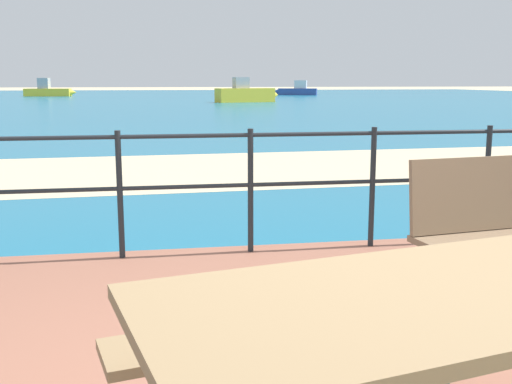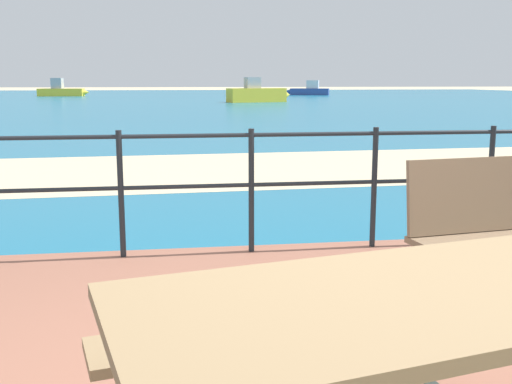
% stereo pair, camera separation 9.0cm
% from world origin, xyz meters
% --- Properties ---
extents(sea_water, '(90.00, 90.00, 0.01)m').
position_xyz_m(sea_water, '(0.00, 40.00, 0.01)').
color(sea_water, '#196B8E').
rests_on(sea_water, ground).
extents(beach_strip, '(54.12, 6.29, 0.01)m').
position_xyz_m(beach_strip, '(0.00, 7.27, 0.01)').
color(beach_strip, beige).
rests_on(beach_strip, ground).
extents(picnic_table, '(1.83, 1.74, 0.77)m').
position_xyz_m(picnic_table, '(-0.03, -0.66, 0.64)').
color(picnic_table, '#8C704C').
rests_on(picnic_table, patio_paving).
extents(railing_fence, '(5.94, 0.04, 0.96)m').
position_xyz_m(railing_fence, '(0.00, 2.44, 0.65)').
color(railing_fence, '#1E2328').
rests_on(railing_fence, patio_paving).
extents(boat_near, '(4.35, 1.57, 1.55)m').
position_xyz_m(boat_near, '(-9.45, 53.18, 0.49)').
color(boat_near, yellow).
rests_on(boat_near, sea_water).
extents(boat_mid, '(4.07, 2.24, 1.34)m').
position_xyz_m(boat_mid, '(12.68, 53.68, 0.45)').
color(boat_mid, '#2D478C').
rests_on(boat_mid, sea_water).
extents(boat_far, '(4.30, 2.07, 1.54)m').
position_xyz_m(boat_far, '(5.23, 36.25, 0.51)').
color(boat_far, yellow).
rests_on(boat_far, sea_water).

